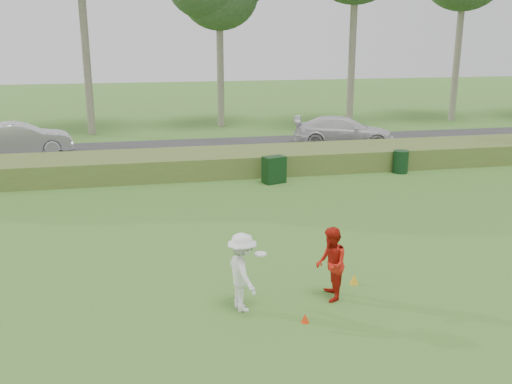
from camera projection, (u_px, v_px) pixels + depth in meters
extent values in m
plane|color=#376C24|center=(291.00, 289.00, 13.51)|extent=(120.00, 120.00, 0.00)
cube|color=#4D6528|center=(218.00, 162.00, 24.69)|extent=(80.00, 3.00, 0.90)
cube|color=#2D2D2D|center=(205.00, 149.00, 29.52)|extent=(80.00, 6.00, 0.06)
cylinder|color=gray|center=(220.00, 35.00, 35.44)|extent=(0.44, 0.44, 11.50)
cylinder|color=gray|center=(354.00, 13.00, 34.80)|extent=(0.44, 0.44, 14.00)
cylinder|color=gray|center=(461.00, 19.00, 37.67)|extent=(0.44, 0.44, 13.50)
imported|color=white|center=(242.00, 272.00, 12.30)|extent=(0.86, 1.24, 1.76)
cylinder|color=white|center=(260.00, 254.00, 12.27)|extent=(0.27, 0.27, 0.03)
imported|color=red|center=(331.00, 264.00, 12.81)|extent=(0.78, 0.93, 1.70)
cone|color=red|center=(305.00, 318.00, 11.94)|extent=(0.18, 0.18, 0.20)
cone|color=gold|center=(354.00, 279.00, 13.77)|extent=(0.22, 0.22, 0.24)
cube|color=black|center=(274.00, 170.00, 22.93)|extent=(1.00, 0.79, 1.09)
cylinder|color=black|center=(401.00, 162.00, 24.60)|extent=(0.83, 0.83, 0.98)
imported|color=silver|center=(20.00, 139.00, 27.79)|extent=(5.09, 2.67, 1.60)
imported|color=silver|center=(343.00, 131.00, 30.21)|extent=(5.64, 3.49, 1.53)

